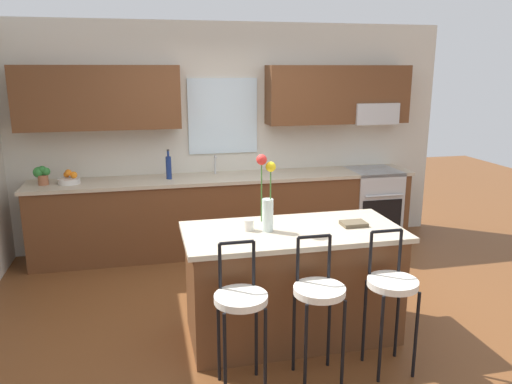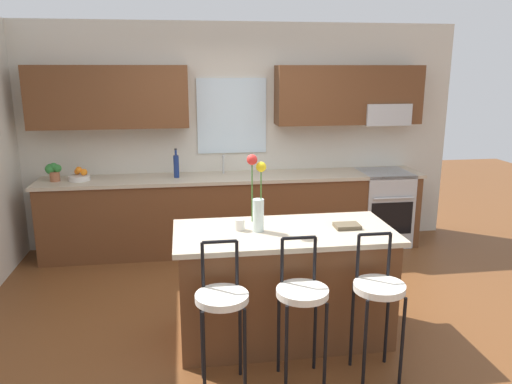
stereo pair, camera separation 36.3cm
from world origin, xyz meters
The scene contains 15 objects.
ground_plane centered at (0.00, 0.00, 0.00)m, with size 14.00×14.00×0.00m, color brown.
back_wall_assembly centered at (0.04, 1.98, 1.51)m, with size 5.60×0.50×2.70m.
counter_run centered at (0.00, 1.70, 0.47)m, with size 4.56×0.64×0.92m.
sink_faucet centered at (-0.12, 1.84, 1.06)m, with size 0.02×0.13×0.23m.
oven_range centered at (1.87, 1.68, 0.46)m, with size 0.60×0.64×0.92m.
kitchen_island centered at (0.17, -0.40, 0.46)m, with size 1.74×0.83×0.92m.
bar_stool_near centered at (-0.38, -1.03, 0.64)m, with size 0.36×0.36×1.04m.
bar_stool_middle centered at (0.17, -1.03, 0.64)m, with size 0.36×0.36×1.04m.
bar_stool_far centered at (0.72, -1.03, 0.64)m, with size 0.36×0.36×1.04m.
flower_vase centered at (-0.04, -0.39, 1.19)m, with size 0.15×0.10×0.61m.
mug_ceramic centered at (-0.18, -0.35, 0.97)m, with size 0.08×0.08×0.09m, color silver.
cookbook centered at (0.68, -0.42, 0.94)m, with size 0.20×0.15×0.03m, color brown.
fruit_bowl_oranges centered at (-1.78, 1.70, 0.97)m, with size 0.24×0.24×0.16m.
bottle_olive_oil centered at (-0.69, 1.70, 1.06)m, with size 0.06×0.06×0.34m.
potted_plant_small centered at (-2.06, 1.70, 1.04)m, with size 0.18×0.12×0.21m.
Camera 2 is at (-0.60, -4.10, 2.17)m, focal length 35.06 mm.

